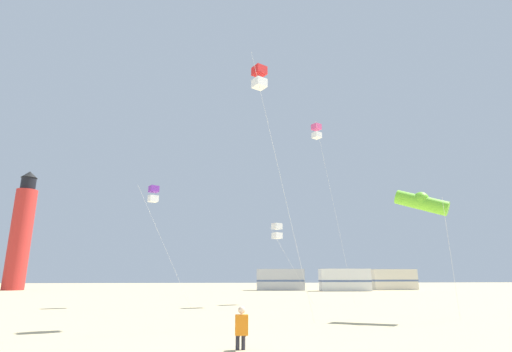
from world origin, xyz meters
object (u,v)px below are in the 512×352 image
kite_box_white (277,231)px  kite_tube_lime (421,202)px  kite_box_scarlet (260,78)px  kite_box_rainbow (317,132)px  lighthouse_distant (21,233)px  rv_van_silver (280,280)px  rv_van_cream (393,280)px  kite_flyer_standing (242,327)px  kite_box_violet (154,194)px  rv_van_white (345,280)px

kite_box_white → kite_tube_lime: size_ratio=0.94×
kite_box_scarlet → kite_box_rainbow: 11.80m
kite_tube_lime → lighthouse_distant: lighthouse_distant is taller
rv_van_silver → kite_box_white: bearing=-95.2°
rv_van_cream → kite_flyer_standing: bearing=-122.8°
rv_van_silver → kite_tube_lime: bearing=-83.8°
kite_box_rainbow → lighthouse_distant: 46.57m
lighthouse_distant → rv_van_silver: (36.38, -3.87, -6.45)m
kite_tube_lime → rv_van_silver: (-1.27, 36.33, -4.05)m
kite_box_white → rv_van_silver: kite_box_white is taller
kite_box_violet → kite_tube_lime: kite_box_violet is taller
rv_van_silver → lighthouse_distant: bearing=178.1°
kite_box_white → kite_tube_lime: (5.46, -11.06, 0.26)m
lighthouse_distant → rv_van_silver: 37.15m
kite_box_scarlet → kite_box_rainbow: kite_box_rainbow is taller
rv_van_white → rv_van_cream: size_ratio=1.00×
kite_box_white → lighthouse_distant: size_ratio=0.34×
kite_box_rainbow → rv_van_silver: kite_box_rainbow is taller
kite_box_rainbow → lighthouse_distant: lighthouse_distant is taller
kite_tube_lime → lighthouse_distant: bearing=133.1°
kite_flyer_standing → kite_box_violet: kite_box_violet is taller
kite_flyer_standing → kite_box_violet: (-5.33, 16.28, 6.93)m
kite_box_white → rv_van_white: kite_box_white is taller
kite_tube_lime → rv_van_cream: kite_tube_lime is taller
kite_box_violet → rv_van_white: kite_box_violet is taller
kite_flyer_standing → kite_box_rainbow: (6.82, 16.87, 12.31)m
rv_van_silver → rv_van_white: (7.95, -3.27, 0.00)m
rv_van_silver → rv_van_white: same height
kite_box_scarlet → rv_van_silver: (6.66, 36.35, -10.31)m
lighthouse_distant → rv_van_silver: size_ratio=2.55×
kite_box_rainbow → rv_van_cream: (17.19, 26.42, -11.53)m
kite_box_violet → lighthouse_distant: (-23.19, 30.51, 0.29)m
kite_box_scarlet → rv_van_white: size_ratio=1.87×
kite_box_rainbow → lighthouse_distant: size_ratio=0.81×
kite_box_white → lighthouse_distant: (-32.19, 29.14, 2.66)m
kite_box_white → kite_tube_lime: 12.34m
kite_box_white → rv_van_cream: size_ratio=0.88×
kite_tube_lime → rv_van_white: size_ratio=0.93×
kite_box_rainbow → lighthouse_distant: (-35.33, 29.91, -5.08)m
kite_box_violet → kite_flyer_standing: bearing=-71.9°
kite_tube_lime → lighthouse_distant: (-37.65, 40.20, 2.40)m
rv_van_silver → kite_box_violet: bearing=-112.1°
kite_box_scarlet → rv_van_white: (14.61, 33.09, -10.31)m
kite_box_white → rv_van_white: (12.14, 22.00, -3.79)m
kite_box_scarlet → rv_van_cream: (22.80, 36.73, -10.31)m
kite_flyer_standing → kite_tube_lime: bearing=-145.1°
kite_box_violet → kite_box_rainbow: (12.14, 0.59, 5.38)m
kite_box_white → rv_van_cream: kite_box_white is taller
kite_box_scarlet → rv_van_white: bearing=66.2°
kite_box_scarlet → rv_van_silver: 38.37m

